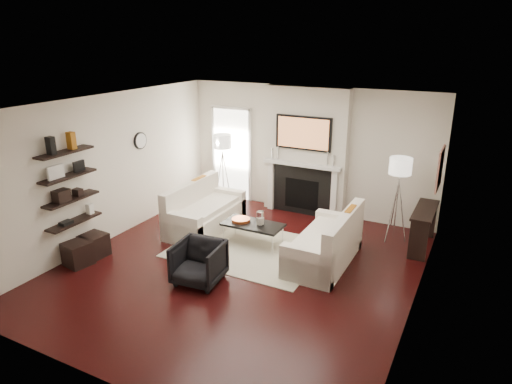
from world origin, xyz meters
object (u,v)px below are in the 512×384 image
at_px(ottoman_near, 94,245).
at_px(coffee_table, 253,225).
at_px(lamp_left_shade, 222,141).
at_px(armchair, 199,261).
at_px(lamp_right_shade, 401,166).
at_px(loveseat_left_base, 206,219).
at_px(loveseat_right_base, 323,251).

bearing_deg(ottoman_near, coffee_table, 36.48).
bearing_deg(lamp_left_shade, ottoman_near, -100.53).
xyz_separation_m(coffee_table, lamp_left_shade, (-1.64, 1.67, 1.05)).
distance_m(armchair, ottoman_near, 2.14).
bearing_deg(coffee_table, ottoman_near, -143.52).
relative_size(lamp_left_shade, lamp_right_shade, 1.00).
bearing_deg(loveseat_left_base, armchair, -59.68).
distance_m(lamp_right_shade, ottoman_near, 5.61).
bearing_deg(lamp_left_shade, armchair, -64.97).
bearing_deg(ottoman_near, armchair, 2.56).
height_order(loveseat_right_base, coffee_table, same).
bearing_deg(ottoman_near, loveseat_right_base, 23.87).
xyz_separation_m(loveseat_left_base, armchair, (1.05, -1.79, 0.15)).
bearing_deg(armchair, lamp_right_shade, 45.07).
distance_m(loveseat_left_base, armchair, 2.08).
relative_size(loveseat_right_base, ottoman_near, 4.50).
distance_m(lamp_left_shade, ottoman_near, 3.62).
bearing_deg(armchair, ottoman_near, 176.35).
height_order(armchair, lamp_left_shade, lamp_left_shade).
height_order(loveseat_right_base, ottoman_near, loveseat_right_base).
xyz_separation_m(coffee_table, armchair, (-0.13, -1.57, -0.04)).
xyz_separation_m(loveseat_left_base, lamp_left_shade, (-0.47, 1.45, 1.24)).
height_order(coffee_table, lamp_left_shade, lamp_left_shade).
height_order(loveseat_left_base, lamp_right_shade, lamp_right_shade).
xyz_separation_m(loveseat_left_base, ottoman_near, (-1.09, -1.89, -0.01)).
relative_size(coffee_table, armchair, 1.51).
distance_m(loveseat_right_base, ottoman_near, 3.98).
bearing_deg(lamp_right_shade, loveseat_right_base, -121.01).
bearing_deg(loveseat_left_base, ottoman_near, -119.89).
xyz_separation_m(loveseat_right_base, armchair, (-1.51, -1.52, 0.15)).
height_order(armchair, ottoman_near, armchair).
height_order(loveseat_left_base, lamp_left_shade, lamp_left_shade).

